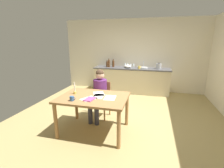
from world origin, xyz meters
TOP-DOWN VIEW (x-y plane):
  - ground_plane at (0.00, 0.00)m, footprint 5.20×5.20m
  - wall_back at (0.00, 2.60)m, footprint 5.20×0.12m
  - kitchen_counter at (0.00, 2.24)m, footprint 2.70×0.64m
  - dining_table at (-0.36, -0.63)m, footprint 1.34×0.97m
  - chair_at_table at (-0.43, 0.09)m, footprint 0.44×0.44m
  - person_seated at (-0.45, -0.05)m, footprint 0.36×0.61m
  - coffee_mug at (-0.66, -0.95)m, footprint 0.11×0.08m
  - candlestick at (-0.80, -0.57)m, footprint 0.06×0.06m
  - book_magazine at (-0.37, -0.81)m, footprint 0.19×0.25m
  - paper_letter at (-0.32, -0.44)m, footprint 0.31×0.36m
  - paper_bill at (-0.28, -0.59)m, footprint 0.23×0.31m
  - paper_envelope at (-0.03, -0.62)m, footprint 0.24×0.31m
  - paper_receipt at (-0.40, -0.77)m, footprint 0.33×0.36m
  - sink_unit at (0.40, 2.24)m, footprint 0.36×0.36m
  - bottle_oil at (-0.93, 2.28)m, footprint 0.06×0.06m
  - bottle_vinegar at (-0.83, 2.21)m, footprint 0.08×0.08m
  - bottle_wine_red at (-0.69, 2.31)m, footprint 0.08×0.08m
  - mixing_bowl at (-0.13, 2.19)m, footprint 0.25×0.25m
  - stovetop_kettle at (0.93, 2.24)m, footprint 0.18×0.18m
  - wine_glass_near_sink at (0.05, 2.39)m, footprint 0.07×0.07m
  - wine_glass_by_kettle at (-0.05, 2.39)m, footprint 0.07×0.07m
  - wine_glass_back_left at (-0.17, 2.39)m, footprint 0.07×0.07m
  - wine_glass_back_right at (-0.26, 2.39)m, footprint 0.07×0.07m
  - teacup_on_counter at (0.28, 2.09)m, footprint 0.12×0.08m

SIDE VIEW (x-z plane):
  - ground_plane at x=0.00m, z-range -0.04..0.00m
  - kitchen_counter at x=0.00m, z-range 0.00..0.90m
  - chair_at_table at x=-0.43m, z-range 0.05..0.91m
  - dining_table at x=-0.36m, z-range 0.28..1.04m
  - person_seated at x=-0.45m, z-range 0.08..1.28m
  - paper_letter at x=-0.32m, z-range 0.76..0.76m
  - paper_bill at x=-0.28m, z-range 0.76..0.76m
  - paper_envelope at x=-0.03m, z-range 0.76..0.76m
  - paper_receipt at x=-0.40m, z-range 0.76..0.76m
  - book_magazine at x=-0.37m, z-range 0.76..0.78m
  - coffee_mug at x=-0.66m, z-range 0.76..0.85m
  - candlestick at x=-0.80m, z-range 0.70..0.95m
  - sink_unit at x=0.40m, z-range 0.80..1.04m
  - teacup_on_counter at x=0.28m, z-range 0.90..1.00m
  - mixing_bowl at x=-0.13m, z-range 0.90..1.01m
  - stovetop_kettle at x=0.93m, z-range 0.89..1.11m
  - bottle_oil at x=-0.93m, z-range 0.88..1.12m
  - wine_glass_near_sink at x=0.05m, z-range 0.93..1.09m
  - wine_glass_by_kettle at x=-0.05m, z-range 0.93..1.09m
  - wine_glass_back_left at x=-0.17m, z-range 0.93..1.09m
  - wine_glass_back_right at x=-0.26m, z-range 0.93..1.09m
  - bottle_wine_red at x=-0.69m, z-range 0.88..1.16m
  - bottle_vinegar at x=-0.83m, z-range 0.88..1.18m
  - wall_back at x=0.00m, z-range 0.00..2.60m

